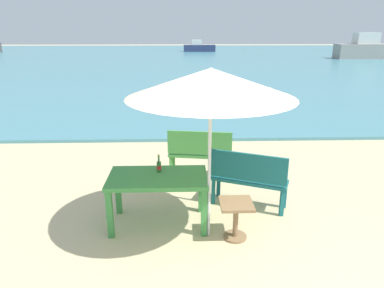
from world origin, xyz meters
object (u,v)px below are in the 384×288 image
bench_teal_center (248,176)px  bench_green_left (200,151)px  beer_bottle_amber (159,166)px  side_table_wood (236,215)px  swimmer_person (270,94)px  boat_ferry (370,49)px  picnic_table_green (158,183)px  patio_umbrella (211,83)px  boat_barge (199,47)px

bench_teal_center → bench_green_left: same height
beer_bottle_amber → side_table_wood: 1.30m
side_table_wood → swimmer_person: 10.18m
boat_ferry → beer_bottle_amber: bearing=-122.3°
picnic_table_green → patio_umbrella: 1.66m
patio_umbrella → bench_teal_center: 1.89m
picnic_table_green → bench_teal_center: bench_teal_center is taller
beer_bottle_amber → boat_ferry: size_ratio=0.04×
boat_ferry → boat_barge: size_ratio=1.70×
swimmer_person → boat_barge: bearing=92.7°
patio_umbrella → picnic_table_green: bearing=154.5°
swimmer_person → patio_umbrella: bearing=-108.4°
swimmer_person → boat_barge: size_ratio=0.11×
patio_umbrella → bench_teal_center: patio_umbrella is taller
swimmer_person → boat_ferry: bearing=53.7°
patio_umbrella → bench_green_left: (-0.01, 2.00, -1.58)m
beer_bottle_amber → boat_barge: (2.55, 38.09, -0.29)m
beer_bottle_amber → boat_ferry: (17.57, 27.78, 0.05)m
beer_bottle_amber → boat_barge: bearing=86.2°
beer_bottle_amber → patio_umbrella: 1.52m
bench_green_left → swimmer_person: bench_green_left is taller
picnic_table_green → bench_teal_center: bearing=17.8°
bench_green_left → boat_ferry: 31.23m
patio_umbrella → boat_barge: bearing=87.2°
patio_umbrella → bench_teal_center: bearing=48.7°
picnic_table_green → boat_ferry: size_ratio=0.22×
patio_umbrella → side_table_wood: size_ratio=4.26×
bench_green_left → boat_ferry: bearing=57.3°
bench_teal_center → bench_green_left: size_ratio=1.00×
picnic_table_green → side_table_wood: picnic_table_green is taller
side_table_wood → boat_barge: size_ratio=0.15×
boat_barge → boat_ferry: bearing=-34.5°
picnic_table_green → beer_bottle_amber: bearing=85.6°
swimmer_person → boat_ferry: 23.07m
boat_ferry → boat_barge: bearing=145.5°
beer_bottle_amber → bench_green_left: 1.69m
picnic_table_green → bench_green_left: bench_green_left is taller
swimmer_person → beer_bottle_amber: bearing=-113.0°
boat_ferry → bench_green_left: bearing=-122.7°
bench_teal_center → boat_barge: size_ratio=0.34×
bench_teal_center → boat_ferry: (16.19, 27.49, 0.36)m
side_table_wood → boat_barge: 38.68m
patio_umbrella → bench_green_left: patio_umbrella is taller
bench_teal_center → boat_barge: boat_barge is taller
picnic_table_green → side_table_wood: bearing=-21.1°
bench_green_left → boat_ferry: boat_ferry is taller
bench_green_left → boat_barge: 36.62m
boat_barge → bench_teal_center: bearing=-91.8°
bench_green_left → boat_barge: boat_barge is taller
bench_teal_center → swimmer_person: bench_teal_center is taller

